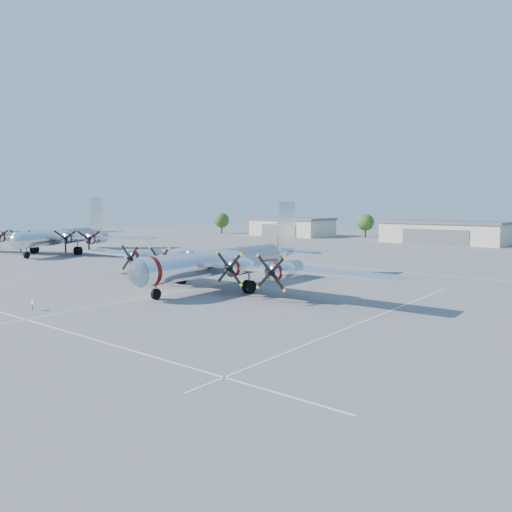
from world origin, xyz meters
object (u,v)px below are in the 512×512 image
Objects in this scene: hangar_center at (445,232)px; tree_west at (366,222)px; tree_far_west at (222,220)px; hangar_west at (292,227)px; bomber_west at (62,253)px; info_placard at (32,303)px; main_bomber_b29 at (224,286)px.

hangar_center is 26.30m from tree_west.
tree_far_west is (-70.00, -3.96, 1.51)m from hangar_center.
tree_far_west is at bearing -170.99° from hangar_west.
hangar_west is 45.00m from hangar_center.
hangar_center is at bearing 32.39° from bomber_west.
info_placard is at bearing -91.64° from hangar_center.
bomber_west reaches higher than main_bomber_b29.
bomber_west is at bearing -93.30° from hangar_west.
hangar_center is 101.91m from info_placard.
hangar_west is 3.40× the size of tree_far_west.
tree_far_west is at bearing 135.22° from info_placard.
hangar_center is at bearing -17.82° from tree_west.
tree_west is at bearing 21.89° from hangar_west.
hangar_center is 0.70× the size of bomber_west.
tree_far_west is at bearing -176.76° from hangar_center.
info_placard is (46.23, -29.68, 0.66)m from bomber_west.
tree_west is at bearing 162.18° from hangar_center.
main_bomber_b29 is at bearing -33.56° from bomber_west.
hangar_center is 4.31× the size of tree_west.
hangar_west is 0.55× the size of bomber_west.
hangar_west reaches higher than bomber_west.
hangar_center is 0.65× the size of main_bomber_b29.
main_bomber_b29 is at bearing -89.06° from hangar_center.
main_bomber_b29 is (26.33, -89.29, -4.22)m from tree_west.
hangar_center is (45.00, -0.00, -0.00)m from hangar_west.
tree_far_west is 71.45m from bomber_west.
tree_west is 7.06× the size of info_placard.
tree_far_west is at bearing 131.27° from main_bomber_b29.
tree_far_west and tree_west have the same top height.
hangar_center reaches higher than info_placard.
bomber_west is at bearing -124.26° from hangar_center.
hangar_center is at bearing 3.24° from tree_far_west.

